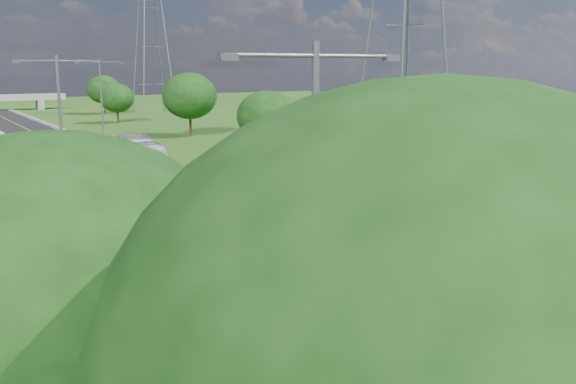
{
  "coord_description": "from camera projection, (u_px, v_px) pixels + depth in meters",
  "views": [
    {
      "loc": [
        -16.07,
        -3.06,
        9.38
      ],
      "look_at": [
        0.52,
        24.16,
        3.0
      ],
      "focal_mm": 40.0,
      "sensor_mm": 36.0,
      "label": 1
    }
  ],
  "objects": [
    {
      "name": "tree_lf",
      "position": [
        433.0,
        367.0,
        7.51
      ],
      "size": [
        7.98,
        7.98,
        9.28
      ],
      "color": "black",
      "rests_on": "ground"
    },
    {
      "name": "tree_rb",
      "position": [
        433.0,
        128.0,
        44.91
      ],
      "size": [
        6.72,
        6.72,
        7.82
      ],
      "color": "black",
      "rests_on": "ground"
    },
    {
      "name": "tree_re",
      "position": [
        117.0,
        98.0,
        102.94
      ],
      "size": [
        5.46,
        5.46,
        6.35
      ],
      "color": "black",
      "rests_on": "ground"
    },
    {
      "name": "ground",
      "position": [
        94.0,
        161.0,
        62.84
      ],
      "size": [
        260.0,
        260.0,
        0.0
      ],
      "primitive_type": "plane",
      "color": "#254A14",
      "rests_on": "ground"
    },
    {
      "name": "bus_outbound",
      "position": [
        140.0,
        155.0,
        56.52
      ],
      "size": [
        3.83,
        10.78,
        2.94
      ],
      "primitive_type": "imported",
      "rotation": [
        0.0,
        0.0,
        3.01
      ],
      "color": "silver",
      "rests_on": "road"
    },
    {
      "name": "tree_rf",
      "position": [
        104.0,
        89.0,
        121.35
      ],
      "size": [
        6.3,
        6.3,
        7.33
      ],
      "color": "black",
      "rests_on": "ground"
    },
    {
      "name": "bus_inbound",
      "position": [
        159.0,
        200.0,
        38.16
      ],
      "size": [
        2.34,
        9.66,
        2.69
      ],
      "primitive_type": "imported",
      "rotation": [
        0.0,
        0.0,
        0.01
      ],
      "color": "white",
      "rests_on": "road"
    },
    {
      "name": "streetlight_mid_left",
      "position": [
        60.0,
        113.0,
        46.05
      ],
      "size": [
        5.9,
        0.25,
        10.0
      ],
      "color": "slate",
      "rests_on": "ground"
    },
    {
      "name": "streetlight_near_left",
      "position": [
        315.0,
        186.0,
        18.42
      ],
      "size": [
        5.9,
        0.25,
        10.0
      ],
      "color": "slate",
      "rests_on": "ground"
    },
    {
      "name": "road",
      "position": [
        79.0,
        154.0,
        67.86
      ],
      "size": [
        8.0,
        150.0,
        0.06
      ],
      "primitive_type": "cube",
      "color": "black",
      "rests_on": "ground"
    },
    {
      "name": "power_tower_far",
      "position": [
        151.0,
        39.0,
        119.41
      ],
      "size": [
        9.0,
        6.4,
        28.0
      ],
      "color": "slate",
      "rests_on": "ground"
    },
    {
      "name": "streetlight_far_right",
      "position": [
        101.0,
        92.0,
        79.81
      ],
      "size": [
        5.9,
        0.25,
        10.0
      ],
      "color": "slate",
      "rests_on": "ground"
    },
    {
      "name": "tree_rd",
      "position": [
        190.0,
        96.0,
        83.88
      ],
      "size": [
        7.14,
        7.14,
        8.3
      ],
      "color": "black",
      "rests_on": "ground"
    },
    {
      "name": "curb_left",
      "position": [
        36.0,
        156.0,
        65.68
      ],
      "size": [
        0.5,
        150.0,
        0.22
      ],
      "primitive_type": "cube",
      "color": "gray",
      "rests_on": "ground"
    },
    {
      "name": "curb_right",
      "position": [
        118.0,
        150.0,
        70.01
      ],
      "size": [
        0.5,
        150.0,
        0.22
      ],
      "primitive_type": "cube",
      "color": "gray",
      "rests_on": "ground"
    },
    {
      "name": "speed_limit_sign",
      "position": [
        244.0,
        173.0,
        46.75
      ],
      "size": [
        0.55,
        0.09,
        2.4
      ],
      "color": "slate",
      "rests_on": "ground"
    },
    {
      "name": "power_tower_near",
      "position": [
        406.0,
        9.0,
        54.57
      ],
      "size": [
        9.0,
        6.4,
        28.0
      ],
      "color": "slate",
      "rests_on": "ground"
    },
    {
      "name": "tree_la",
      "position": [
        59.0,
        305.0,
        11.12
      ],
      "size": [
        7.14,
        7.14,
        8.3
      ],
      "color": "black",
      "rests_on": "ground"
    },
    {
      "name": "tree_rc",
      "position": [
        266.0,
        116.0,
        62.95
      ],
      "size": [
        5.88,
        5.88,
        6.84
      ],
      "color": "black",
      "rests_on": "ground"
    }
  ]
}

